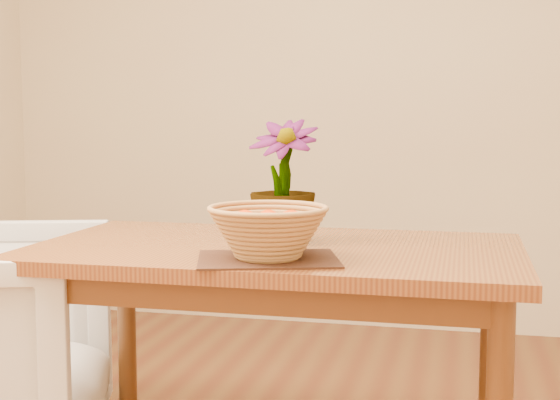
# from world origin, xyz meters

# --- Properties ---
(wall_back) EXTENTS (4.00, 0.02, 2.70)m
(wall_back) POSITION_xyz_m (0.00, 2.25, 1.35)
(wall_back) COLOR beige
(wall_back) RESTS_ON floor
(table) EXTENTS (1.40, 0.80, 0.75)m
(table) POSITION_xyz_m (0.00, 0.30, 0.66)
(table) COLOR brown
(table) RESTS_ON floor
(placemat) EXTENTS (0.43, 0.37, 0.01)m
(placemat) POSITION_xyz_m (0.04, 0.07, 0.75)
(placemat) COLOR #3A2115
(placemat) RESTS_ON table
(wicker_basket) EXTENTS (0.32, 0.32, 0.13)m
(wicker_basket) POSITION_xyz_m (0.04, 0.07, 0.82)
(wicker_basket) COLOR #A87746
(wicker_basket) RESTS_ON placemat
(orange_pile) EXTENTS (0.19, 0.18, 0.07)m
(orange_pile) POSITION_xyz_m (0.04, 0.07, 0.84)
(orange_pile) COLOR #EF3D03
(orange_pile) RESTS_ON wicker_basket
(potted_plant) EXTENTS (0.22, 0.22, 0.37)m
(potted_plant) POSITION_xyz_m (0.01, 0.36, 0.93)
(potted_plant) COLOR #1B4814
(potted_plant) RESTS_ON table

